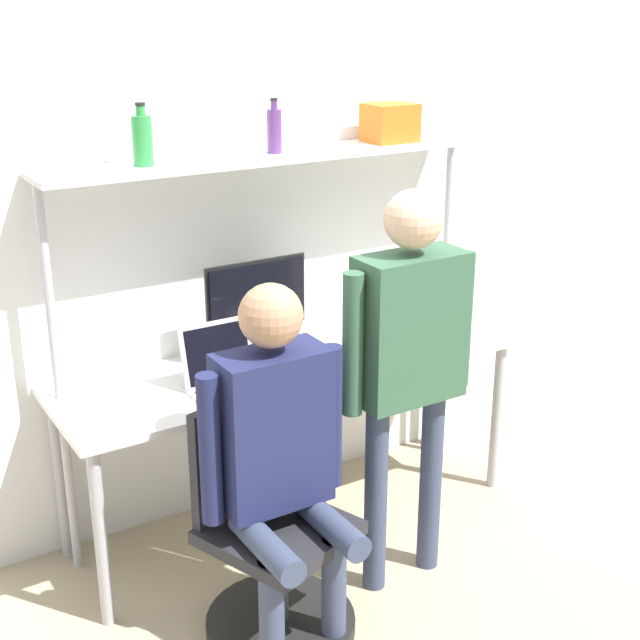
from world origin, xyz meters
The scene contains 13 objects.
ground_plane centered at (0.00, 0.00, 0.00)m, with size 12.00×12.00×0.00m, color tan.
wall_back centered at (0.00, 0.68, 1.35)m, with size 8.00×0.06×2.70m.
desk centered at (0.00, 0.33, 0.70)m, with size 2.05×0.63×0.78m.
shelf_unit centered at (0.00, 0.50, 1.44)m, with size 1.95×0.29×1.64m.
monitor centered at (-0.10, 0.45, 1.01)m, with size 0.47×0.24×0.43m.
laptop centered at (-0.37, 0.24, 0.85)m, with size 0.31×0.26×0.26m.
cell_phone centered at (-0.08, 0.22, 0.78)m, with size 0.07×0.15×0.01m.
office_chair centered at (-0.44, -0.27, 0.27)m, with size 0.59×0.59×0.90m.
person_seated centered at (-0.43, -0.31, 0.80)m, with size 0.56×0.47×1.36m.
person_standing centered at (0.16, -0.26, 1.02)m, with size 0.58×0.22×1.61m.
bottle_purple centered at (0.02, 0.50, 1.74)m, with size 0.06×0.06×0.22m.
bottle_green centered at (-0.55, 0.50, 1.74)m, with size 0.08×0.08×0.24m.
storage_box centered at (0.60, 0.50, 1.72)m, with size 0.21×0.18×0.17m.
Camera 1 is at (-1.75, -2.73, 2.24)m, focal length 50.00 mm.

